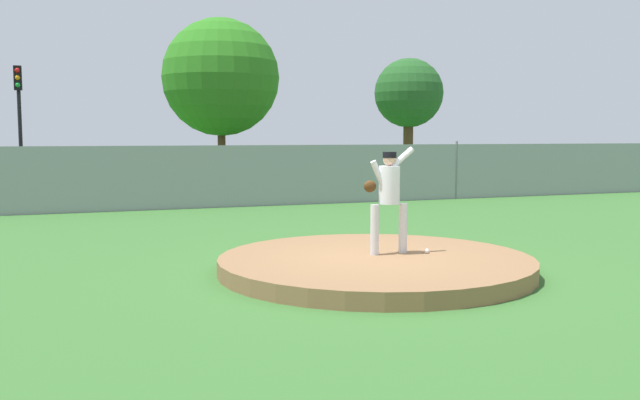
{
  "coord_description": "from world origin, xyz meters",
  "views": [
    {
      "loc": [
        -4.32,
        -9.18,
        2.05
      ],
      "look_at": [
        -0.48,
        1.11,
        1.01
      ],
      "focal_mm": 38.24,
      "sensor_mm": 36.0,
      "label": 1
    }
  ],
  "objects_px": {
    "pitcher_youth": "(389,191)",
    "baseball": "(427,251)",
    "traffic_light_near": "(19,105)",
    "parked_car_red": "(306,171)",
    "traffic_cone_orange": "(439,177)"
  },
  "relations": [
    {
      "from": "baseball",
      "to": "traffic_light_near",
      "type": "xyz_separation_m",
      "value": [
        -6.75,
        18.88,
        2.91
      ]
    },
    {
      "from": "baseball",
      "to": "traffic_cone_orange",
      "type": "xyz_separation_m",
      "value": [
        9.92,
        16.54,
        -0.02
      ]
    },
    {
      "from": "traffic_light_near",
      "to": "baseball",
      "type": "bearing_deg",
      "value": -70.33
    },
    {
      "from": "baseball",
      "to": "traffic_light_near",
      "type": "distance_m",
      "value": 20.26
    },
    {
      "from": "traffic_light_near",
      "to": "parked_car_red",
      "type": "bearing_deg",
      "value": -24.72
    },
    {
      "from": "pitcher_youth",
      "to": "baseball",
      "type": "bearing_deg",
      "value": -17.14
    },
    {
      "from": "parked_car_red",
      "to": "traffic_light_near",
      "type": "xyz_separation_m",
      "value": [
        -9.82,
        4.52,
        2.41
      ]
    },
    {
      "from": "pitcher_youth",
      "to": "parked_car_red",
      "type": "xyz_separation_m",
      "value": [
        3.65,
        14.18,
        -0.43
      ]
    },
    {
      "from": "traffic_cone_orange",
      "to": "traffic_light_near",
      "type": "relative_size",
      "value": 0.12
    },
    {
      "from": "pitcher_youth",
      "to": "baseball",
      "type": "height_order",
      "value": "pitcher_youth"
    },
    {
      "from": "traffic_light_near",
      "to": "pitcher_youth",
      "type": "bearing_deg",
      "value": -71.74
    },
    {
      "from": "pitcher_youth",
      "to": "traffic_light_near",
      "type": "xyz_separation_m",
      "value": [
        -6.17,
        18.7,
        1.98
      ]
    },
    {
      "from": "baseball",
      "to": "parked_car_red",
      "type": "height_order",
      "value": "parked_car_red"
    },
    {
      "from": "baseball",
      "to": "traffic_cone_orange",
      "type": "distance_m",
      "value": 19.29
    },
    {
      "from": "pitcher_youth",
      "to": "parked_car_red",
      "type": "height_order",
      "value": "pitcher_youth"
    }
  ]
}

